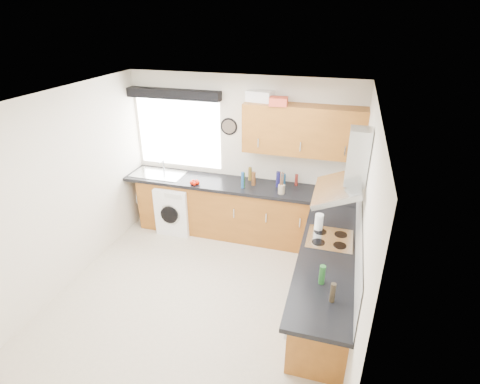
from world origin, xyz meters
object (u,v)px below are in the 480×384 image
(upper_cabinets, at_px, (303,130))
(washing_machine, at_px, (177,207))
(oven, at_px, (326,273))
(extractor_hood, at_px, (348,172))

(upper_cabinets, xyz_separation_m, washing_machine, (-1.95, -0.23, -1.40))
(oven, distance_m, extractor_hood, 1.35)
(oven, relative_size, extractor_hood, 1.09)
(washing_machine, bearing_deg, oven, -26.09)
(upper_cabinets, bearing_deg, oven, -67.46)
(extractor_hood, relative_size, upper_cabinets, 0.46)
(oven, relative_size, upper_cabinets, 0.50)
(extractor_hood, xyz_separation_m, upper_cabinets, (-0.65, 1.33, 0.03))
(upper_cabinets, bearing_deg, washing_machine, -173.42)
(extractor_hood, height_order, upper_cabinets, upper_cabinets)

